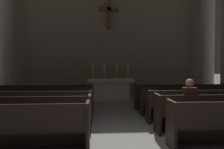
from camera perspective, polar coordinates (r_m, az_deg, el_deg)
The scene contains 17 objects.
ground_plane at distance 4.39m, azimuth 4.84°, elevation -19.42°, with size 80.00×80.00×0.00m, color slate.
pew_left_row_2 at distance 5.43m, azimuth -24.95°, elevation -10.11°, with size 3.53×0.50×0.95m.
pew_left_row_3 at distance 6.32m, azimuth -21.79°, elevation -8.34°, with size 3.53×0.50×0.95m.
pew_left_row_4 at distance 7.22m, azimuth -19.44°, elevation -7.00°, with size 3.53×0.50×0.95m.
pew_left_row_5 at distance 8.14m, azimuth -17.63°, elevation -5.95°, with size 3.53×0.50×0.95m.
pew_right_row_3 at distance 6.80m, azimuth 24.18°, elevation -7.63°, with size 3.53×0.50×0.95m.
pew_right_row_4 at distance 7.65m, azimuth 20.78°, elevation -6.51°, with size 3.53×0.50×0.95m.
pew_right_row_5 at distance 8.52m, azimuth 18.07°, elevation -5.60°, with size 3.53×0.50×0.95m.
column_left_fourth at distance 11.98m, azimuth -26.76°, elevation 10.25°, with size 1.09×1.09×6.86m.
column_right_fourth at distance 12.51m, azimuth 24.25°, elevation 9.93°, with size 1.09×1.09×6.86m.
altar at distance 10.26m, azimuth -0.40°, elevation -3.87°, with size 2.20×0.90×1.01m.
candlestick_outer_left at distance 10.19m, azimuth -5.17°, elevation 0.16°, with size 0.16×0.16×0.76m.
candlestick_inner_left at distance 10.20m, azimuth -2.08°, elevation 0.16°, with size 0.16×0.16×0.76m.
candlestick_inner_right at distance 10.23m, azimuth 1.28°, elevation 0.17°, with size 0.16×0.16×0.76m.
candlestick_outer_right at distance 10.30m, azimuth 4.33°, elevation 0.18°, with size 0.16×0.16×0.76m.
apse_with_cross at distance 12.19m, azimuth -0.92°, elevation 13.91°, with size 11.56×0.45×8.18m.
lone_worshipper at distance 5.53m, azimuth 19.78°, elevation -7.54°, with size 0.32×0.43×1.32m.
Camera 1 is at (-0.63, -4.03, 1.61)m, focal length 33.98 mm.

